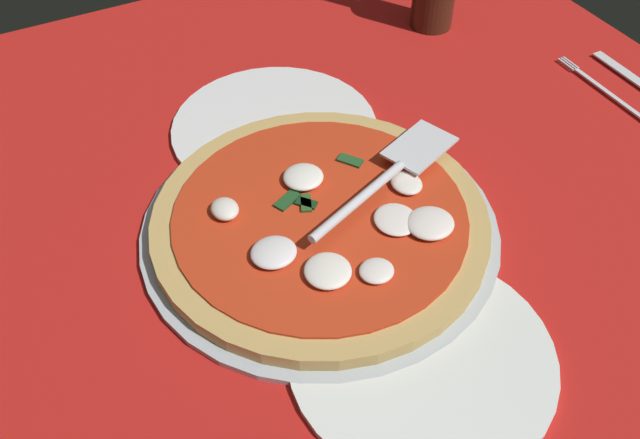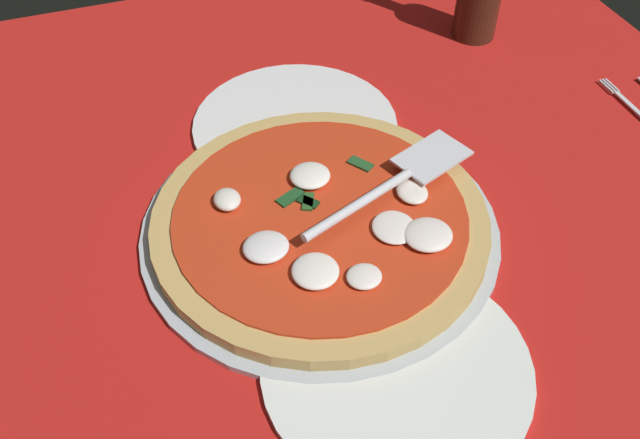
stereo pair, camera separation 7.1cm
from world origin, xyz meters
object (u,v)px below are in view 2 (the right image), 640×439
object	(u,v)px
dinner_plate_left	(396,368)
pizza	(321,221)
dinner_plate_right	(295,125)
pizza_server	(393,180)

from	to	relation	value
dinner_plate_left	pizza	world-z (taller)	pizza
dinner_plate_right	pizza_server	xyz separation A→B (cm)	(-16.91, -5.18, 4.01)
dinner_plate_right	pizza_server	distance (cm)	18.13
dinner_plate_left	dinner_plate_right	world-z (taller)	same
dinner_plate_left	pizza_server	distance (cm)	20.36
dinner_plate_left	pizza	distance (cm)	17.81
pizza	pizza_server	distance (cm)	8.54
pizza_server	dinner_plate_left	bearing A→B (deg)	-133.06
dinner_plate_left	pizza	bearing A→B (deg)	2.05
dinner_plate_right	pizza_server	world-z (taller)	pizza_server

